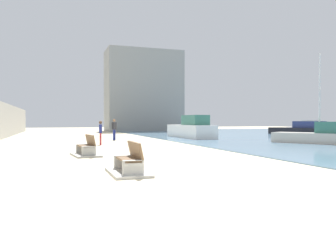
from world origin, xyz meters
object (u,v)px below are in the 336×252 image
boat_outer (308,128)px  boat_distant (191,129)px  person_standing (101,131)px  bench_far (86,151)px  boat_far_left (302,130)px  bench_near (129,166)px  boat_far_right (329,135)px  person_walking (114,128)px

boat_outer → boat_distant: (-19.71, -6.90, 0.20)m
person_standing → boat_outer: bearing=24.9°
bench_far → boat_outer: size_ratio=0.40×
person_standing → boat_distant: bearing=35.1°
person_standing → boat_far_left: (24.33, 8.95, -0.33)m
bench_near → boat_distant: size_ratio=0.28×
person_standing → boat_outer: 32.07m
bench_far → boat_far_left: boat_far_left is taller
person_standing → boat_far_right: (14.95, -4.61, -0.32)m
person_walking → boat_distant: bearing=11.0°
boat_far_right → boat_distant: (-5.56, 11.21, 0.22)m
boat_far_left → boat_far_right: bearing=-124.7°
bench_far → boat_distant: boat_distant is taller
bench_near → person_walking: size_ratio=1.18×
boat_outer → boat_distant: bearing=-160.7°
bench_far → person_walking: size_ratio=1.24×
person_standing → bench_near: bearing=-93.5°
person_standing → boat_far_right: boat_far_right is taller
person_standing → boat_far_left: bearing=20.2°
bench_near → boat_outer: size_ratio=0.38×
bench_far → boat_far_right: (16.51, 2.34, 0.38)m
boat_far_right → bench_near: bearing=-152.4°
person_standing → boat_far_right: bearing=-17.2°
bench_far → boat_distant: size_ratio=0.30×
person_walking → boat_outer: size_ratio=0.32×
bench_near → boat_far_left: 33.25m
boat_outer → boat_distant: boat_distant is taller
bench_near → person_walking: 18.15m
boat_far_left → person_standing: bearing=-159.8°
person_standing → boat_far_left: size_ratio=0.21×
bench_near → boat_far_left: bearing=40.9°
bench_near → boat_outer: 39.82m
person_walking → boat_far_left: (22.54, 3.83, -0.44)m
person_walking → boat_far_left: bearing=9.7°
bench_near → bench_far: 5.92m
person_walking → boat_far_right: (13.16, -9.73, -0.44)m
bench_far → boat_far_right: bearing=8.1°
bench_near → boat_distant: 21.94m
bench_near → person_walking: person_walking is taller
bench_near → person_walking: bearing=81.8°
boat_distant → boat_far_left: 15.13m
person_walking → boat_outer: 28.56m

